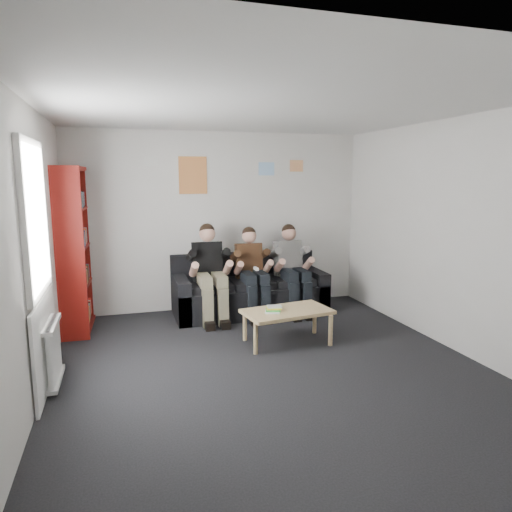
{
  "coord_description": "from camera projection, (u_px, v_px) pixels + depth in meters",
  "views": [
    {
      "loc": [
        -1.48,
        -4.37,
        2.01
      ],
      "look_at": [
        0.22,
        1.3,
        1.0
      ],
      "focal_mm": 32.0,
      "sensor_mm": 36.0,
      "label": 1
    }
  ],
  "objects": [
    {
      "name": "poster_blue",
      "position": [
        266.0,
        169.0,
        7.09
      ],
      "size": [
        0.25,
        0.01,
        0.2
      ],
      "primitive_type": "cube",
      "color": "#45A0ED",
      "rests_on": "room_shell"
    },
    {
      "name": "room_shell",
      "position": [
        271.0,
        244.0,
        4.66
      ],
      "size": [
        5.0,
        5.0,
        5.0
      ],
      "color": "black",
      "rests_on": "ground"
    },
    {
      "name": "person_left",
      "position": [
        210.0,
        273.0,
        6.46
      ],
      "size": [
        0.42,
        0.9,
        1.37
      ],
      "rotation": [
        0.0,
        0.0,
        -0.04
      ],
      "color": "black",
      "rests_on": "sofa"
    },
    {
      "name": "poster_pink",
      "position": [
        296.0,
        166.0,
        7.22
      ],
      "size": [
        0.22,
        0.01,
        0.18
      ],
      "primitive_type": "cube",
      "color": "#C33D74",
      "rests_on": "room_shell"
    },
    {
      "name": "window",
      "position": [
        40.0,
        284.0,
        4.27
      ],
      "size": [
        0.05,
        1.3,
        2.36
      ],
      "color": "white",
      "rests_on": "room_shell"
    },
    {
      "name": "bookshelf",
      "position": [
        75.0,
        250.0,
        5.98
      ],
      "size": [
        0.32,
        0.97,
        2.16
      ],
      "rotation": [
        0.0,
        0.0,
        -0.05
      ],
      "color": "maroon",
      "rests_on": "ground"
    },
    {
      "name": "poster_large",
      "position": [
        193.0,
        175.0,
        6.78
      ],
      "size": [
        0.42,
        0.01,
        0.55
      ],
      "primitive_type": "cube",
      "color": "gold",
      "rests_on": "room_shell"
    },
    {
      "name": "person_right",
      "position": [
        292.0,
        269.0,
        6.82
      ],
      "size": [
        0.4,
        0.85,
        1.32
      ],
      "rotation": [
        0.0,
        0.0,
        0.07
      ],
      "color": "silver",
      "rests_on": "sofa"
    },
    {
      "name": "radiator",
      "position": [
        54.0,
        352.0,
        4.41
      ],
      "size": [
        0.1,
        0.64,
        0.6
      ],
      "color": "white",
      "rests_on": "ground"
    },
    {
      "name": "sofa",
      "position": [
        249.0,
        292.0,
        6.89
      ],
      "size": [
        2.24,
        0.92,
        0.87
      ],
      "color": "black",
      "rests_on": "ground"
    },
    {
      "name": "poster_sign",
      "position": [
        151.0,
        161.0,
        6.57
      ],
      "size": [
        0.2,
        0.01,
        0.14
      ],
      "primitive_type": "cube",
      "color": "silver",
      "rests_on": "room_shell"
    },
    {
      "name": "person_middle",
      "position": [
        252.0,
        272.0,
        6.64
      ],
      "size": [
        0.39,
        0.83,
        1.3
      ],
      "rotation": [
        0.0,
        0.0,
        -0.09
      ],
      "color": "#4C2F19",
      "rests_on": "sofa"
    },
    {
      "name": "coffee_table",
      "position": [
        287.0,
        314.0,
        5.57
      ],
      "size": [
        1.05,
        0.58,
        0.42
      ],
      "rotation": [
        0.0,
        0.0,
        0.15
      ],
      "color": "tan",
      "rests_on": "ground"
    },
    {
      "name": "game_cases",
      "position": [
        273.0,
        309.0,
        5.5
      ],
      "size": [
        0.23,
        0.21,
        0.06
      ],
      "rotation": [
        0.0,
        0.0,
        -0.37
      ],
      "color": "white",
      "rests_on": "coffee_table"
    }
  ]
}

